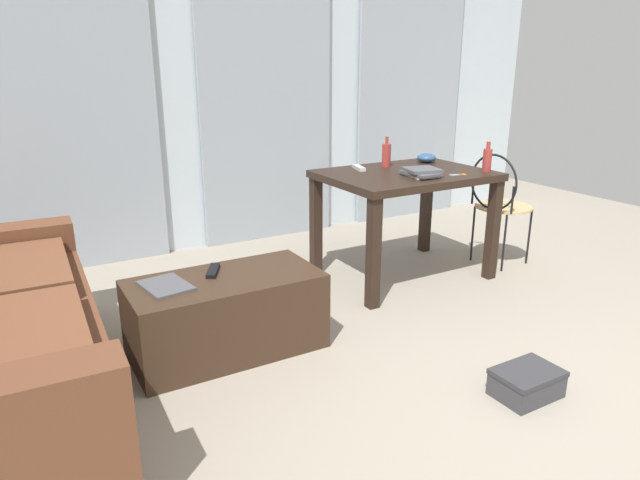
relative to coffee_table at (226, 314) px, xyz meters
name	(u,v)px	position (x,y,z in m)	size (l,w,h in m)	color
ground_plane	(408,318)	(1.09, -0.18, -0.21)	(7.75, 7.75, 0.00)	gray
wall_back	(263,86)	(1.09, 1.84, 1.08)	(5.86, 0.10, 2.57)	silver
curtains	(268,111)	(1.09, 1.75, 0.88)	(4.17, 0.03, 2.18)	#99A3AD
coffee_table	(226,314)	(0.00, 0.00, 0.00)	(0.98, 0.49, 0.42)	#382619
craft_table	(405,188)	(1.50, 0.42, 0.43)	(1.12, 0.81, 0.76)	black
wire_chair	(498,198)	(2.25, 0.26, 0.31)	(0.42, 0.43, 0.85)	tan
bottle_near	(386,155)	(1.50, 0.66, 0.63)	(0.06, 0.06, 0.21)	#99332D
bottle_far	(487,159)	(1.99, 0.16, 0.63)	(0.06, 0.06, 0.20)	#99332D
bowl	(427,158)	(1.87, 0.65, 0.58)	(0.14, 0.14, 0.07)	#2D4C7A
book_stack	(421,172)	(1.48, 0.25, 0.58)	(0.25, 0.26, 0.05)	silver
tv_remote_on_table	(359,168)	(1.27, 0.66, 0.56)	(0.04, 0.17, 0.02)	#B7B7B2
scissors	(460,175)	(1.74, 0.15, 0.55)	(0.12, 0.07, 0.00)	#9EA0A5
tv_remote_primary	(213,271)	(-0.02, 0.10, 0.22)	(0.05, 0.19, 0.02)	black
magazine	(166,286)	(-0.30, 0.03, 0.21)	(0.20, 0.27, 0.01)	#4C4C51
shoebox	(527,383)	(1.03, -1.10, -0.14)	(0.30, 0.22, 0.13)	#38383D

